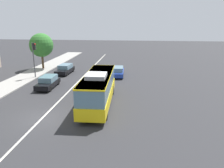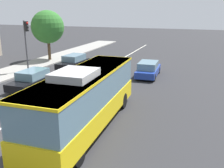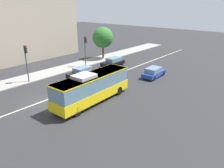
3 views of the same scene
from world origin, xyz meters
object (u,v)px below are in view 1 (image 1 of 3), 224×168
Objects in this scene: sedan_black at (48,82)px; street_tree_kerbside_left at (41,45)px; sedan_blue at (118,72)px; sedan_black_ahead at (65,69)px; transit_bus at (98,87)px; traffic_light_far_corner at (34,54)px.

sedan_black is 12.15m from street_tree_kerbside_left.
sedan_blue and sedan_black_ahead have the same top height.
transit_bus reaches higher than sedan_black.
sedan_black_ahead is at bearing 29.15° from transit_bus.
traffic_light_far_corner is (4.35, 3.63, 2.84)m from sedan_black.
transit_bus is 14.61m from traffic_light_far_corner.
traffic_light_far_corner is at bearing 47.45° from transit_bus.
sedan_black is at bearing -153.63° from street_tree_kerbside_left.
transit_bus is at bearing 53.59° from sedan_black.
sedan_blue is 14.24m from street_tree_kerbside_left.
sedan_black is at bearing 127.87° from sedan_blue.
sedan_black_ahead is 6.56m from street_tree_kerbside_left.
sedan_black_ahead is at bearing 50.41° from traffic_light_far_corner.
sedan_black_ahead is 0.88× the size of traffic_light_far_corner.
street_tree_kerbside_left reaches higher than sedan_blue.
traffic_light_far_corner is at bearing -141.69° from sedan_black.
sedan_black is (5.13, 7.35, -1.09)m from transit_bus.
transit_bus is 12.11m from sedan_blue.
street_tree_kerbside_left is at bearing -117.24° from sedan_black_ahead.
sedan_black_ahead is (7.70, 0.32, 0.00)m from sedan_black.
transit_bus is 1.94× the size of traffic_light_far_corner.
street_tree_kerbside_left is at bearing 109.38° from traffic_light_far_corner.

